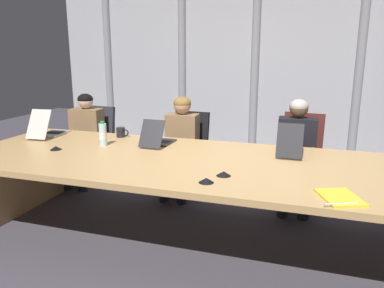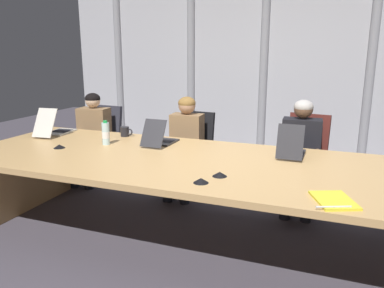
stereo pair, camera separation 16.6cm
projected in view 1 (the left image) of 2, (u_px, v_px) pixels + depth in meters
The scene contains 18 objects.
ground_plane at pixel (210, 240), 3.37m from camera, with size 12.79×12.79×0.00m, color #47424C.
conference_table at pixel (211, 176), 3.22m from camera, with size 4.54×1.50×0.73m.
curtain_backdrop at pixel (261, 59), 5.51m from camera, with size 6.40×0.17×3.03m.
laptop_left_end at pixel (49, 131), 4.14m from camera, with size 0.27×0.53×0.31m.
laptop_left_mid at pixel (158, 139), 3.75m from camera, with size 0.23×0.44×0.26m.
laptop_center at pixel (290, 149), 3.37m from camera, with size 0.22×0.41×0.30m.
office_chair_left_end at pixel (93, 153), 4.93m from camera, with size 0.60×0.60×0.93m.
office_chair_left_mid at pixel (186, 161), 4.55m from camera, with size 0.60×0.60×0.93m.
office_chair_center at pixel (298, 170), 4.16m from camera, with size 0.60×0.61×0.97m.
person_left_end at pixel (84, 134), 4.72m from camera, with size 0.43×0.57×1.12m.
person_left_mid at pixel (180, 140), 4.33m from camera, with size 0.38×0.56×1.13m.
person_center at pixel (296, 148), 3.95m from camera, with size 0.42×0.56×1.15m.
water_bottle_primary at pixel (103, 135), 3.70m from camera, with size 0.07×0.07×0.24m.
coffee_mug_near at pixel (121, 132), 4.08m from camera, with size 0.14×0.09×0.11m.
conference_mic_left_side at pixel (224, 174), 2.82m from camera, with size 0.11×0.11×0.04m, color black.
conference_mic_middle at pixel (56, 148), 3.56m from camera, with size 0.11×0.11×0.04m, color black.
conference_mic_right_side at pixel (206, 180), 2.67m from camera, with size 0.11×0.11×0.04m, color black.
spiral_notepad at pixel (340, 198), 2.38m from camera, with size 0.32×0.37×0.03m.
Camera 1 is at (0.80, -2.97, 1.63)m, focal length 35.61 mm.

